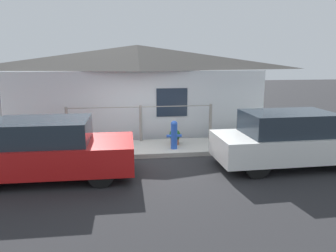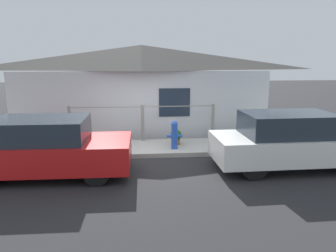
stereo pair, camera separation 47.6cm
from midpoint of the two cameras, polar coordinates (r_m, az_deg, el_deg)
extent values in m
plane|color=#262628|center=(9.70, -2.83, -5.67)|extent=(60.00, 60.00, 0.00)
cube|color=#B2AFA8|center=(10.50, -3.03, -3.88)|extent=(24.00, 1.72, 0.14)
cube|color=silver|center=(11.58, -3.34, 3.50)|extent=(9.13, 0.12, 2.46)
cube|color=#1E2838|center=(11.59, 2.33, 4.12)|extent=(1.10, 0.04, 1.00)
pyramid|color=#605B56|center=(12.49, -3.59, 11.85)|extent=(9.53, 2.20, 0.90)
cylinder|color=gray|center=(11.21, -15.55, 0.27)|extent=(0.10, 0.10, 1.21)
cylinder|color=gray|center=(11.03, -3.20, 0.51)|extent=(0.10, 0.10, 1.21)
cylinder|color=gray|center=(11.36, 8.99, 0.72)|extent=(0.10, 0.10, 1.21)
cylinder|color=gray|center=(10.93, -3.24, 3.37)|extent=(4.80, 0.03, 0.03)
cube|color=red|center=(8.63, -18.47, -4.62)|extent=(4.04, 1.81, 0.68)
cube|color=#232D38|center=(8.52, -19.80, -0.61)|extent=(2.23, 1.58, 0.56)
cylinder|color=black|center=(9.21, -9.66, -4.82)|extent=(0.61, 0.21, 0.60)
cylinder|color=black|center=(7.77, -10.65, -8.08)|extent=(0.61, 0.21, 0.60)
cylinder|color=black|center=(9.77, -24.45, -4.79)|extent=(0.61, 0.21, 0.60)
cube|color=white|center=(9.41, 22.17, -3.43)|extent=(4.22, 1.74, 0.66)
cube|color=#232D38|center=(9.19, 21.56, 0.29)|extent=(2.33, 1.50, 0.59)
cylinder|color=black|center=(10.71, 26.40, -3.36)|extent=(0.67, 0.21, 0.67)
cylinder|color=black|center=(9.57, 13.18, -4.12)|extent=(0.67, 0.21, 0.67)
cylinder|color=black|center=(8.32, 16.41, -6.78)|extent=(0.67, 0.21, 0.67)
cylinder|color=blue|center=(10.10, 2.48, -1.96)|extent=(0.20, 0.20, 0.73)
sphere|color=blue|center=(10.01, 2.50, 0.31)|extent=(0.21, 0.21, 0.21)
cylinder|color=blue|center=(10.08, 1.66, -1.77)|extent=(0.18, 0.09, 0.09)
cylinder|color=blue|center=(10.11, 3.29, -1.74)|extent=(0.18, 0.09, 0.09)
cylinder|color=#9E5638|center=(10.64, 2.66, -2.77)|extent=(0.27, 0.27, 0.18)
sphere|color=#235B28|center=(10.58, 2.67, -1.57)|extent=(0.36, 0.36, 0.36)
cylinder|color=brown|center=(10.96, -14.25, -2.67)|extent=(0.29, 0.29, 0.19)
sphere|color=#4C8E3D|center=(10.91, -14.31, -1.56)|extent=(0.33, 0.33, 0.33)
cylinder|color=brown|center=(11.64, 15.00, -1.94)|extent=(0.30, 0.30, 0.16)
sphere|color=#235B28|center=(11.58, 15.07, -0.81)|extent=(0.42, 0.42, 0.42)
camera|label=1|loc=(0.24, -88.61, 0.30)|focal=35.00mm
camera|label=2|loc=(0.24, 91.39, -0.30)|focal=35.00mm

